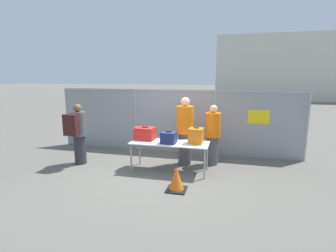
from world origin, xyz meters
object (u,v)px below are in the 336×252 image
Objects in this scene: suitcase_red at (145,134)px; security_worker_near at (185,130)px; inspection_table at (170,144)px; suitcase_navy at (169,138)px; security_worker_far at (213,134)px; traveler_hooded at (78,132)px; traffic_cone at (176,179)px; suitcase_orange at (196,136)px; utility_trailer at (228,130)px.

suitcase_red is 0.28× the size of security_worker_near.
suitcase_navy is at bearing -89.30° from inspection_table.
security_worker_far reaches higher than suitcase_red.
traveler_hooded is at bearing 15.41° from security_worker_near.
traveler_hooded reaches higher than security_worker_far.
security_worker_far is at bearing 22.27° from suitcase_red.
security_worker_near is (2.81, 0.71, 0.04)m from traveler_hooded.
traffic_cone is at bearing -69.03° from inspection_table.
security_worker_near reaches higher than inspection_table.
suitcase_orange is at bearing -3.98° from traveler_hooded.
suitcase_red is 1.41× the size of suitcase_navy.
suitcase_red is at bearing 133.02° from traffic_cone.
utility_trailer is at bearing 78.48° from traffic_cone.
traveler_hooded reaches higher than suitcase_navy.
inspection_table is at bearing 90.70° from suitcase_navy.
suitcase_orange is 3.19m from traveler_hooded.
security_worker_far reaches higher than utility_trailer.
security_worker_far reaches higher than suitcase_orange.
utility_trailer is (2.06, 3.50, -0.52)m from suitcase_red.
suitcase_red is at bearing 177.80° from suitcase_orange.
security_worker_far reaches higher than inspection_table.
suitcase_orange is 0.22× the size of security_worker_near.
suitcase_navy is 0.09× the size of utility_trailer.
security_worker_near is (0.27, 0.73, 0.05)m from suitcase_navy.
suitcase_navy is (0.69, -0.21, -0.02)m from suitcase_red.
security_worker_near reaches higher than suitcase_red.
security_worker_far is 3.13× the size of traffic_cone.
security_worker_far is at bearing 38.50° from inspection_table.
suitcase_red is 1.34m from suitcase_orange.
inspection_table reaches higher than utility_trailer.
traveler_hooded reaches higher than suitcase_red.
suitcase_orange is at bearing -2.20° from suitcase_red.
suitcase_navy is 3.99m from utility_trailer.
traffic_cone is (-0.95, -4.68, -0.16)m from utility_trailer.
traffic_cone is (-0.24, -1.13, -0.71)m from suitcase_orange.
security_worker_near is at bearing -110.18° from utility_trailer.
security_worker_near is at bearing 7.76° from traveler_hooded.
inspection_table is 0.49× the size of utility_trailer.
security_worker_near is 0.46× the size of utility_trailer.
security_worker_far is 2.06m from traffic_cone.
traffic_cone is at bearing 95.63° from security_worker_far.
security_worker_far is at bearing 64.68° from suitcase_orange.
traveler_hooded is at bearing -177.53° from suitcase_orange.
inspection_table is 1.24m from traffic_cone.
security_worker_near is (0.27, 0.63, 0.25)m from inspection_table.
utility_trailer reaches higher than traffic_cone.
traveler_hooded is (-3.19, -0.14, -0.04)m from suitcase_orange.
suitcase_red is at bearing -0.60° from traveler_hooded.
security_worker_near is 3.52× the size of traffic_cone.
utility_trailer is at bearing -74.17° from security_worker_far.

